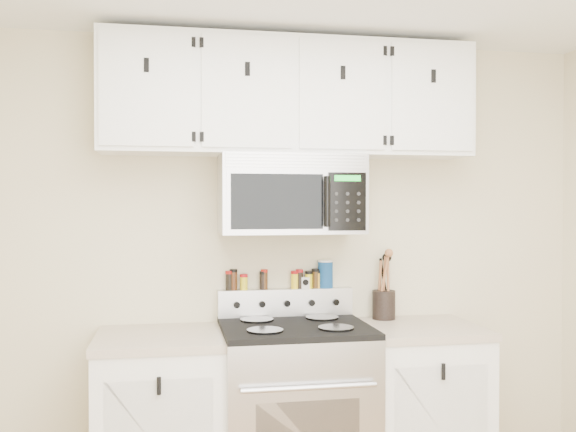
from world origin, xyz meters
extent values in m
cube|color=beige|center=(0.00, 1.75, 1.25)|extent=(3.50, 0.01, 2.50)
cube|color=#B7B7BA|center=(0.00, 1.43, 0.46)|extent=(0.76, 0.65, 0.92)
cube|color=black|center=(0.00, 1.43, 0.94)|extent=(0.76, 0.65, 0.03)
cube|color=#B7B7BA|center=(0.00, 1.71, 1.03)|extent=(0.76, 0.08, 0.15)
cylinder|color=black|center=(-0.18, 1.28, 0.96)|extent=(0.18, 0.18, 0.01)
cylinder|color=black|center=(0.18, 1.28, 0.96)|extent=(0.18, 0.18, 0.01)
cylinder|color=black|center=(-0.18, 1.57, 0.96)|extent=(0.18, 0.18, 0.01)
cylinder|color=black|center=(0.18, 1.57, 0.96)|extent=(0.18, 0.18, 0.01)
cube|color=white|center=(-0.69, 1.45, 0.44)|extent=(0.62, 0.60, 0.88)
cube|color=tan|center=(-0.69, 1.45, 0.90)|extent=(0.64, 0.62, 0.04)
cube|color=white|center=(0.69, 1.45, 0.44)|extent=(0.62, 0.60, 0.88)
cube|color=tan|center=(0.69, 1.45, 0.90)|extent=(0.64, 0.62, 0.04)
cube|color=#9E9EA3|center=(0.00, 1.56, 1.63)|extent=(0.76, 0.38, 0.42)
cube|color=#B7B7BA|center=(0.00, 1.36, 1.80)|extent=(0.73, 0.01, 0.08)
cube|color=black|center=(-0.10, 1.36, 1.59)|extent=(0.47, 0.01, 0.28)
cube|color=black|center=(0.26, 1.36, 1.59)|extent=(0.20, 0.01, 0.30)
cylinder|color=black|center=(0.15, 1.33, 1.59)|extent=(0.03, 0.03, 0.26)
cube|color=white|center=(0.00, 1.58, 2.15)|extent=(2.00, 0.33, 0.62)
cube|color=white|center=(-0.75, 1.41, 2.15)|extent=(0.46, 0.01, 0.57)
cube|color=black|center=(-0.75, 1.41, 2.26)|extent=(0.02, 0.01, 0.07)
cube|color=white|center=(-0.25, 1.41, 2.15)|extent=(0.46, 0.01, 0.57)
cube|color=black|center=(-0.25, 1.41, 2.26)|extent=(0.03, 0.01, 0.07)
cube|color=white|center=(0.25, 1.41, 2.15)|extent=(0.46, 0.01, 0.57)
cube|color=black|center=(0.25, 1.41, 2.26)|extent=(0.03, 0.01, 0.07)
cube|color=white|center=(0.75, 1.41, 2.15)|extent=(0.46, 0.01, 0.57)
cube|color=black|center=(0.75, 1.41, 2.26)|extent=(0.02, 0.01, 0.07)
cylinder|color=black|center=(0.56, 1.66, 1.00)|extent=(0.13, 0.13, 0.16)
cylinder|color=#985E37|center=(0.56, 1.66, 1.13)|extent=(0.02, 0.02, 0.30)
cylinder|color=#985E37|center=(0.58, 1.65, 1.14)|extent=(0.02, 0.02, 0.33)
cylinder|color=#985E37|center=(0.54, 1.67, 1.12)|extent=(0.02, 0.02, 0.28)
cylinder|color=black|center=(0.57, 1.68, 1.12)|extent=(0.02, 0.02, 0.29)
cylinder|color=#985E37|center=(0.55, 1.64, 1.13)|extent=(0.02, 0.02, 0.32)
cube|color=silver|center=(0.11, 1.71, 1.13)|extent=(0.07, 0.06, 0.06)
cylinder|color=navy|center=(0.23, 1.71, 1.17)|extent=(0.08, 0.08, 0.15)
cylinder|color=white|center=(0.23, 1.71, 1.25)|extent=(0.09, 0.09, 0.01)
cylinder|color=black|center=(-0.32, 1.71, 1.15)|extent=(0.04, 0.04, 0.09)
cylinder|color=#9C100C|center=(-0.32, 1.71, 1.20)|extent=(0.04, 0.04, 0.02)
cylinder|color=#41220F|center=(-0.29, 1.71, 1.15)|extent=(0.04, 0.04, 0.10)
cylinder|color=black|center=(-0.29, 1.71, 1.21)|extent=(0.04, 0.04, 0.02)
cylinder|color=yellow|center=(-0.23, 1.71, 1.14)|extent=(0.04, 0.04, 0.07)
cylinder|color=#B30D13|center=(-0.23, 1.71, 1.18)|extent=(0.04, 0.04, 0.02)
cylinder|color=black|center=(-0.13, 1.71, 1.14)|extent=(0.04, 0.04, 0.09)
cylinder|color=black|center=(-0.13, 1.71, 1.19)|extent=(0.04, 0.04, 0.02)
cylinder|color=#462710|center=(-0.12, 1.71, 1.15)|extent=(0.04, 0.04, 0.10)
cylinder|color=#A6170C|center=(-0.12, 1.71, 1.20)|extent=(0.04, 0.04, 0.02)
cylinder|color=yellow|center=(0.05, 1.71, 1.14)|extent=(0.04, 0.04, 0.08)
cylinder|color=#A00C0E|center=(0.05, 1.71, 1.19)|extent=(0.04, 0.04, 0.02)
cylinder|color=black|center=(0.08, 1.71, 1.15)|extent=(0.04, 0.04, 0.09)
cylinder|color=#9C0C13|center=(0.08, 1.71, 1.20)|extent=(0.04, 0.04, 0.02)
cylinder|color=yellow|center=(0.13, 1.71, 1.14)|extent=(0.04, 0.04, 0.08)
cylinder|color=black|center=(0.13, 1.71, 1.19)|extent=(0.04, 0.04, 0.02)
cylinder|color=#41290F|center=(0.17, 1.71, 1.15)|extent=(0.04, 0.04, 0.09)
cylinder|color=black|center=(0.17, 1.71, 1.20)|extent=(0.05, 0.05, 0.02)
cylinder|color=orange|center=(0.19, 1.71, 1.14)|extent=(0.04, 0.04, 0.09)
cylinder|color=black|center=(0.19, 1.71, 1.19)|extent=(0.04, 0.04, 0.02)
camera|label=1|loc=(-0.64, -1.83, 1.57)|focal=40.00mm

